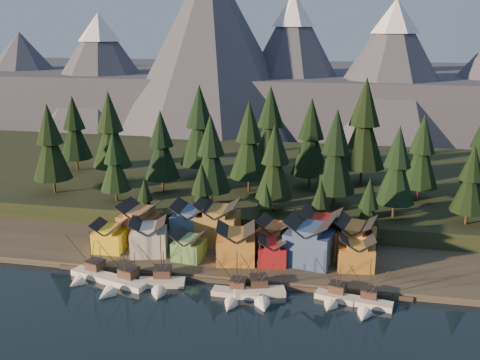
% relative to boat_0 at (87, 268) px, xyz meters
% --- Properties ---
extents(ground, '(500.00, 500.00, 0.00)m').
position_rel_boat_0_xyz_m(ground, '(31.32, -11.35, -2.50)').
color(ground, black).
rests_on(ground, ground).
extents(shore_strip, '(400.00, 50.00, 1.50)m').
position_rel_boat_0_xyz_m(shore_strip, '(31.32, 28.65, -1.75)').
color(shore_strip, '#343026').
rests_on(shore_strip, ground).
extents(hillside, '(420.00, 100.00, 6.00)m').
position_rel_boat_0_xyz_m(hillside, '(31.32, 78.65, 0.50)').
color(hillside, black).
rests_on(hillside, ground).
extents(dock, '(80.00, 4.00, 1.00)m').
position_rel_boat_0_xyz_m(dock, '(31.32, 5.15, -2.00)').
color(dock, '#443B30').
rests_on(dock, ground).
extents(mountain_ridge, '(560.00, 190.00, 90.00)m').
position_rel_boat_0_xyz_m(mountain_ridge, '(27.13, 202.24, 23.56)').
color(mountain_ridge, '#4B4F61').
rests_on(mountain_ridge, ground).
extents(boat_0, '(9.84, 10.51, 12.33)m').
position_rel_boat_0_xyz_m(boat_0, '(0.00, 0.00, 0.00)').
color(boat_0, white).
rests_on(boat_0, ground).
extents(boat_1, '(11.82, 12.33, 12.90)m').
position_rel_boat_0_xyz_m(boat_1, '(9.02, -2.93, -0.07)').
color(boat_1, white).
rests_on(boat_1, ground).
extents(boat_2, '(10.93, 11.54, 12.91)m').
position_rel_boat_0_xyz_m(boat_2, '(17.87, -1.11, 0.03)').
color(boat_2, beige).
rests_on(boat_2, ground).
extents(boat_3, '(10.81, 11.68, 11.20)m').
position_rel_boat_0_xyz_m(boat_3, '(34.68, -2.56, -0.48)').
color(boat_3, beige).
rests_on(boat_3, ground).
extents(boat_4, '(11.57, 12.08, 12.67)m').
position_rel_boat_0_xyz_m(boat_4, '(39.93, -1.26, -0.11)').
color(boat_4, silver).
rests_on(boat_4, ground).
extents(boat_5, '(8.99, 9.61, 11.32)m').
position_rel_boat_0_xyz_m(boat_5, '(55.19, 0.18, -0.20)').
color(boat_5, beige).
rests_on(boat_5, ground).
extents(boat_6, '(10.63, 11.26, 11.21)m').
position_rel_boat_0_xyz_m(boat_6, '(61.78, -1.32, -0.44)').
color(boat_6, silver).
rests_on(boat_6, ground).
extents(house_front_0, '(7.61, 7.21, 7.42)m').
position_rel_boat_0_xyz_m(house_front_0, '(-0.15, 12.52, 2.90)').
color(house_front_0, yellow).
rests_on(house_front_0, shore_strip).
extents(house_front_1, '(10.22, 9.98, 8.73)m').
position_rel_boat_0_xyz_m(house_front_1, '(10.16, 12.60, 3.59)').
color(house_front_1, beige).
rests_on(house_front_1, shore_strip).
extents(house_front_2, '(7.65, 7.70, 6.65)m').
position_rel_boat_0_xyz_m(house_front_2, '(20.54, 11.62, 2.50)').
color(house_front_2, '#538749').
rests_on(house_front_2, shore_strip).
extents(house_front_3, '(10.19, 9.85, 9.01)m').
position_rel_boat_0_xyz_m(house_front_3, '(31.81, 12.33, 3.74)').
color(house_front_3, '#C28331').
rests_on(house_front_3, shore_strip).
extents(house_front_4, '(7.55, 7.97, 6.60)m').
position_rel_boat_0_xyz_m(house_front_4, '(40.26, 12.91, 2.47)').
color(house_front_4, '#A2191C').
rests_on(house_front_4, shore_strip).
extents(house_front_5, '(12.27, 11.54, 11.04)m').
position_rel_boat_0_xyz_m(house_front_5, '(48.80, 15.04, 4.80)').
color(house_front_5, '#314976').
rests_on(house_front_5, shore_strip).
extents(house_front_6, '(8.87, 8.49, 7.99)m').
position_rel_boat_0_xyz_m(house_front_6, '(59.33, 14.23, 3.20)').
color(house_front_6, '#AF792D').
rests_on(house_front_6, shore_strip).
extents(house_back_0, '(10.10, 9.76, 10.18)m').
position_rel_boat_0_xyz_m(house_back_0, '(5.03, 19.94, 4.35)').
color(house_back_0, '#A46D3A').
rests_on(house_back_0, shore_strip).
extents(house_back_1, '(9.19, 9.30, 10.08)m').
position_rel_boat_0_xyz_m(house_back_1, '(17.81, 22.84, 4.29)').
color(house_back_1, '#3C5C8F').
rests_on(house_back_1, shore_strip).
extents(house_back_2, '(10.38, 9.54, 11.01)m').
position_rel_boat_0_xyz_m(house_back_2, '(24.89, 22.90, 4.78)').
color(house_back_2, olive).
rests_on(house_back_2, shore_strip).
extents(house_back_3, '(9.70, 8.96, 8.56)m').
position_rel_boat_0_xyz_m(house_back_3, '(40.20, 19.72, 3.50)').
color(house_back_3, '#A55D2A').
rests_on(house_back_3, shore_strip).
extents(house_back_4, '(10.64, 10.31, 10.40)m').
position_rel_boat_0_xyz_m(house_back_4, '(50.88, 22.39, 4.46)').
color(house_back_4, maroon).
rests_on(house_back_4, shore_strip).
extents(house_back_5, '(10.52, 10.60, 9.97)m').
position_rel_boat_0_xyz_m(house_back_5, '(59.17, 19.90, 4.23)').
color(house_back_5, '#C17C31').
rests_on(house_back_5, shore_strip).
extents(tree_hill_0, '(11.77, 11.77, 27.41)m').
position_rel_boat_0_xyz_m(tree_hill_0, '(-30.68, 40.65, 18.49)').
color(tree_hill_0, '#332319').
rests_on(tree_hill_0, hillside).
extents(tree_hill_1, '(12.65, 12.65, 29.48)m').
position_rel_boat_0_xyz_m(tree_hill_1, '(-18.68, 56.65, 19.62)').
color(tree_hill_1, '#332319').
rests_on(tree_hill_1, hillside).
extents(tree_hill_2, '(8.77, 8.77, 20.43)m').
position_rel_boat_0_xyz_m(tree_hill_2, '(-8.68, 36.65, 14.66)').
color(tree_hill_2, '#332319').
rests_on(tree_hill_2, hillside).
extents(tree_hill_3, '(10.81, 10.81, 25.19)m').
position_rel_boat_0_xyz_m(tree_hill_3, '(1.32, 48.65, 17.27)').
color(tree_hill_3, '#332319').
rests_on(tree_hill_3, hillside).
extents(tree_hill_4, '(13.49, 13.49, 31.43)m').
position_rel_boat_0_xyz_m(tree_hill_4, '(9.32, 63.65, 20.68)').
color(tree_hill_4, '#332319').
rests_on(tree_hill_4, hillside).
extents(tree_hill_5, '(11.23, 11.23, 26.17)m').
position_rel_boat_0_xyz_m(tree_hill_5, '(19.32, 38.65, 17.81)').
color(tree_hill_5, '#332319').
rests_on(tree_hill_5, hillside).
extents(tree_hill_6, '(12.05, 12.05, 28.08)m').
position_rel_boat_0_xyz_m(tree_hill_6, '(27.32, 53.65, 18.85)').
color(tree_hill_6, '#332319').
rests_on(tree_hill_6, hillside).
extents(tree_hill_7, '(10.45, 10.45, 24.34)m').
position_rel_boat_0_xyz_m(tree_hill_7, '(37.32, 36.65, 16.80)').
color(tree_hill_7, '#332319').
rests_on(tree_hill_7, hillside).
extents(tree_hill_8, '(12.18, 12.18, 28.38)m').
position_rel_boat_0_xyz_m(tree_hill_8, '(45.32, 60.65, 19.02)').
color(tree_hill_8, '#332319').
rests_on(tree_hill_8, hillside).
extents(tree_hill_9, '(11.94, 11.94, 27.81)m').
position_rel_boat_0_xyz_m(tree_hill_9, '(53.32, 43.65, 18.70)').
color(tree_hill_9, '#332319').
rests_on(tree_hill_9, hillside).
extents(tree_hill_10, '(14.65, 14.65, 34.13)m').
position_rel_boat_0_xyz_m(tree_hill_10, '(61.32, 68.65, 22.16)').
color(tree_hill_10, '#332319').
rests_on(tree_hill_10, hillside).
extents(tree_hill_11, '(10.63, 10.63, 24.76)m').
position_rel_boat_0_xyz_m(tree_hill_11, '(69.32, 38.65, 17.04)').
color(tree_hill_11, '#332319').
rests_on(tree_hill_11, hillside).
extents(tree_hill_12, '(10.91, 10.91, 25.41)m').
position_rel_boat_0_xyz_m(tree_hill_12, '(77.32, 54.65, 17.39)').
color(tree_hill_12, '#332319').
rests_on(tree_hill_12, hillside).
extents(tree_hill_13, '(9.04, 9.04, 21.05)m').
position_rel_boat_0_xyz_m(tree_hill_13, '(87.32, 36.65, 15.00)').
color(tree_hill_13, '#332319').
rests_on(tree_hill_13, hillside).
extents(tree_hill_15, '(13.21, 13.21, 30.77)m').
position_rel_boat_0_xyz_m(tree_hill_15, '(31.32, 70.65, 20.32)').
color(tree_hill_15, '#332319').
rests_on(tree_hill_15, hillside).
extents(tree_hill_16, '(11.30, 11.30, 26.31)m').
position_rel_boat_0_xyz_m(tree_hill_16, '(-36.68, 66.65, 17.88)').
color(tree_hill_16, '#332319').
rests_on(tree_hill_16, hillside).
extents(tree_shore_0, '(6.20, 6.20, 14.43)m').
position_rel_boat_0_xyz_m(tree_shore_0, '(3.32, 28.65, 6.88)').
color(tree_shore_0, '#332319').
rests_on(tree_shore_0, shore_strip).
extents(tree_shore_1, '(8.36, 8.36, 19.48)m').
position_rel_boat_0_xyz_m(tree_shore_1, '(19.32, 28.65, 9.64)').
color(tree_shore_1, '#332319').
rests_on(tree_shore_1, shore_strip).
extents(tree_shore_2, '(6.46, 6.46, 15.05)m').
position_rel_boat_0_xyz_m(tree_shore_2, '(36.32, 28.65, 7.22)').
color(tree_shore_2, '#332319').
rests_on(tree_shore_2, shore_strip).
extents(tree_shore_3, '(7.09, 7.09, 16.52)m').
position_rel_boat_0_xyz_m(tree_shore_3, '(50.32, 28.65, 8.02)').
color(tree_shore_3, '#332319').
rests_on(tree_shore_3, shore_strip).
extents(tree_shore_4, '(7.59, 7.59, 17.69)m').
position_rel_boat_0_xyz_m(tree_shore_4, '(62.32, 28.65, 8.66)').
color(tree_shore_4, '#332319').
rests_on(tree_shore_4, shore_strip).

